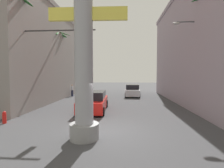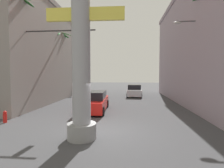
% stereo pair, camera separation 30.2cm
% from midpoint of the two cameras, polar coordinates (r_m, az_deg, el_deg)
% --- Properties ---
extents(ground_plane, '(89.76, 89.76, 0.00)m').
position_cam_midpoint_polar(ground_plane, '(18.76, 2.19, -5.74)').
color(ground_plane, '#424244').
extents(building_left, '(8.32, 19.56, 10.38)m').
position_cam_midpoint_polar(building_left, '(23.28, -24.45, 8.54)').
color(building_left, gray).
rests_on(building_left, ground).
extents(neon_sign_pole, '(3.80, 1.30, 11.12)m').
position_cam_midpoint_polar(neon_sign_pole, '(8.14, -9.01, 19.77)').
color(neon_sign_pole, '#9E9EA3').
rests_on(neon_sign_pole, ground).
extents(street_lamp, '(2.35, 0.28, 6.98)m').
position_cam_midpoint_polar(street_lamp, '(14.71, 27.09, 7.98)').
color(street_lamp, '#59595E').
rests_on(street_lamp, ground).
extents(traffic_light_mast, '(5.67, 0.32, 6.16)m').
position_cam_midpoint_polar(traffic_light_mast, '(13.92, -20.84, 9.02)').
color(traffic_light_mast, '#333333').
rests_on(traffic_light_mast, ground).
extents(car_lead, '(2.13, 4.75, 1.56)m').
position_cam_midpoint_polar(car_lead, '(14.02, -5.30, -5.72)').
color(car_lead, black).
rests_on(car_lead, ground).
extents(car_far, '(2.04, 4.59, 1.56)m').
position_cam_midpoint_polar(car_far, '(23.51, 7.67, -2.16)').
color(car_far, black).
rests_on(car_far, ground).
extents(palm_tree_mid_left, '(2.85, 2.85, 7.84)m').
position_cam_midpoint_polar(palm_tree_mid_left, '(21.00, -16.35, 8.84)').
color(palm_tree_mid_left, brown).
rests_on(palm_tree_mid_left, ground).
extents(palm_tree_near_left, '(2.90, 2.51, 8.67)m').
position_cam_midpoint_polar(palm_tree_near_left, '(14.22, -28.26, 12.11)').
color(palm_tree_near_left, brown).
rests_on(palm_tree_near_left, ground).
extents(palm_tree_near_right, '(3.13, 2.93, 8.76)m').
position_cam_midpoint_polar(palm_tree_near_right, '(14.54, 30.88, 11.67)').
color(palm_tree_near_right, brown).
rests_on(palm_tree_near_right, ground).
extents(pedestrian_far_left, '(0.46, 0.46, 1.58)m').
position_cam_midpoint_polar(pedestrian_far_left, '(23.74, -11.88, -1.70)').
color(pedestrian_far_left, '#1E233F').
rests_on(pedestrian_far_left, ground).
extents(fire_hydrant, '(0.22, 0.22, 0.72)m').
position_cam_midpoint_polar(fire_hydrant, '(12.34, -30.96, -9.16)').
color(fire_hydrant, red).
rests_on(fire_hydrant, ground).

